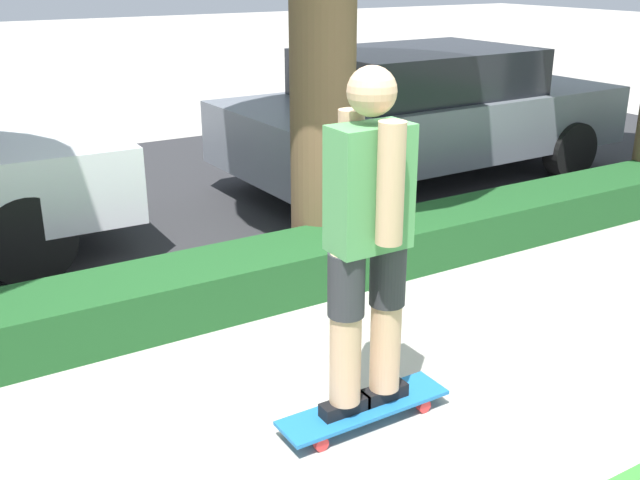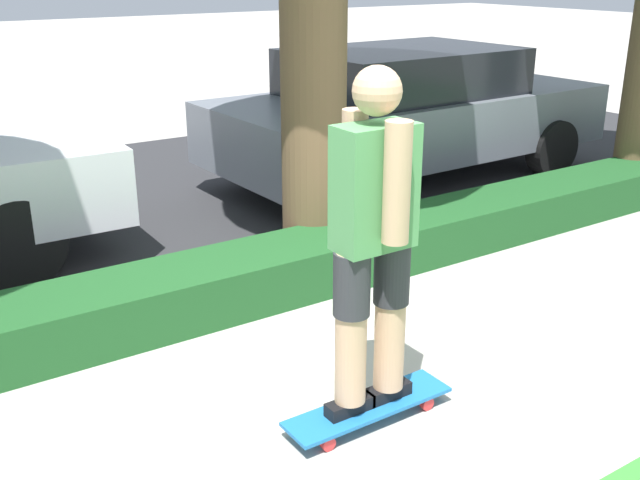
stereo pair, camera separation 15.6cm
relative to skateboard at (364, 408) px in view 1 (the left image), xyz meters
The scene contains 6 objects.
ground_plane 0.21m from the skateboard, ahead, with size 60.00×60.00×0.00m, color #ADA89E.
street_asphalt 4.23m from the skateboard, 87.41° to the left, with size 16.17×5.00×0.01m.
hedge_row 1.64m from the skateboard, 83.30° to the left, with size 16.17×0.60×0.36m.
skateboard is the anchor object (origin of this frame).
skater_person 0.93m from the skateboard, 169.38° to the right, with size 0.50×0.44×1.72m.
parked_car_middle 4.74m from the skateboard, 47.92° to the left, with size 4.43×1.89×1.39m.
Camera 1 is at (-2.10, -2.72, 2.23)m, focal length 42.00 mm.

